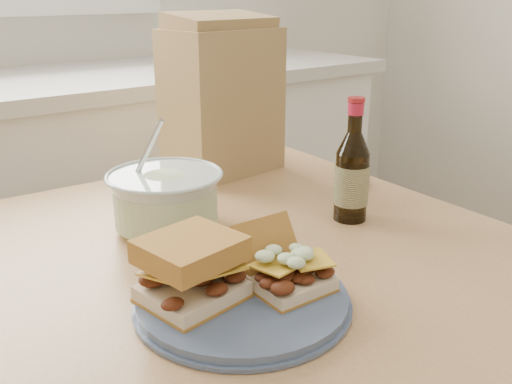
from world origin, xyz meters
TOP-DOWN VIEW (x-y plane):
  - cabinet_run at (-0.00, 1.70)m, footprint 2.50×0.64m
  - dining_table at (0.11, 0.72)m, footprint 0.98×0.98m
  - plate at (0.02, 0.58)m, footprint 0.28×0.28m
  - sandwich_left at (-0.04, 0.61)m, footprint 0.13×0.12m
  - sandwich_right at (0.08, 0.57)m, footprint 0.10×0.14m
  - coleslaw_bowl at (0.07, 0.86)m, footprint 0.20×0.20m
  - beer_bottle at (0.36, 0.70)m, footprint 0.06×0.06m
  - knife at (0.48, 0.79)m, footprint 0.16×0.11m
  - paper_bag at (0.34, 1.09)m, footprint 0.26×0.18m

SIDE VIEW (x-z plane):
  - cabinet_run at x=0.00m, z-range 0.00..0.94m
  - dining_table at x=0.11m, z-range 0.28..1.06m
  - knife at x=0.48m, z-range 0.78..0.79m
  - plate at x=0.02m, z-range 0.78..0.80m
  - sandwich_right at x=0.08m, z-range 0.78..0.87m
  - coleslaw_bowl at x=0.07m, z-range 0.73..0.93m
  - sandwich_left at x=-0.04m, z-range 0.80..0.88m
  - beer_bottle at x=0.36m, z-range 0.75..0.97m
  - paper_bag at x=0.34m, z-range 0.78..1.10m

